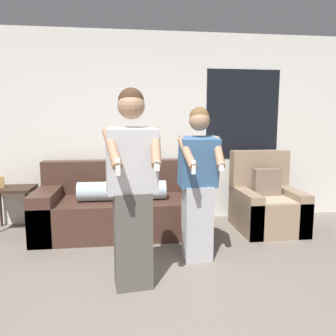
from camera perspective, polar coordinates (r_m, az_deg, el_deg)
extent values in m
plane|color=slate|center=(2.57, 3.99, -26.27)|extent=(14.00, 14.00, 0.00)
cube|color=silver|center=(4.79, -2.18, 6.94)|extent=(6.75, 0.06, 2.70)
cube|color=black|center=(5.04, 12.86, 9.08)|extent=(1.10, 0.01, 1.30)
cube|color=#472D23|center=(4.38, -7.88, -8.12)|extent=(2.16, 0.98, 0.46)
cube|color=#472D23|center=(4.64, -7.95, -1.39)|extent=(2.16, 0.22, 0.45)
cube|color=#472D23|center=(4.47, -20.13, -7.27)|extent=(0.28, 0.98, 0.60)
cube|color=#472D23|center=(4.44, 4.41, -6.87)|extent=(0.28, 0.98, 0.60)
cylinder|color=silver|center=(4.17, -7.99, -3.95)|extent=(1.10, 0.24, 0.24)
cube|color=#937A60|center=(4.63, 16.91, -7.58)|extent=(0.81, 0.85, 0.45)
cube|color=#937A60|center=(4.81, 15.58, -0.56)|extent=(0.81, 0.20, 0.59)
cube|color=#937A60|center=(4.49, 13.24, -7.24)|extent=(0.18, 0.85, 0.55)
cube|color=#937A60|center=(4.75, 20.43, -6.71)|extent=(0.18, 0.85, 0.55)
cube|color=tan|center=(4.53, 17.25, -4.89)|extent=(0.69, 0.68, 0.01)
cube|color=#7A6656|center=(4.59, 16.80, -2.34)|extent=(0.36, 0.14, 0.36)
cube|color=#332319|center=(4.81, -25.50, -3.29)|extent=(0.55, 0.46, 0.04)
cylinder|color=#332319|center=(4.62, -23.24, -7.29)|extent=(0.04, 0.04, 0.55)
cylinder|color=#332319|center=(5.12, -27.14, -6.06)|extent=(0.04, 0.04, 0.55)
cylinder|color=#332319|center=(4.98, -22.04, -6.14)|extent=(0.04, 0.04, 0.55)
cube|color=tan|center=(4.82, -27.19, -2.35)|extent=(0.10, 0.02, 0.17)
cube|color=#56514C|center=(2.95, -6.14, -12.28)|extent=(0.34, 0.28, 0.85)
cube|color=silver|center=(2.77, -6.31, 1.32)|extent=(0.45, 0.32, 0.56)
sphere|color=#A37A5B|center=(2.74, -6.44, 10.75)|extent=(0.23, 0.23, 0.23)
sphere|color=#3D2819|center=(2.75, -6.46, 11.56)|extent=(0.21, 0.21, 0.21)
cylinder|color=#A37A5B|center=(2.59, -9.72, 3.50)|extent=(0.18, 0.36, 0.32)
cube|color=white|center=(2.46, -8.76, 0.20)|extent=(0.04, 0.04, 0.13)
cylinder|color=#A37A5B|center=(2.64, -2.16, 3.69)|extent=(0.10, 0.36, 0.32)
cube|color=white|center=(2.50, -2.02, 0.43)|extent=(0.05, 0.04, 0.08)
cube|color=#B2B2B7|center=(3.51, 5.11, -9.45)|extent=(0.30, 0.26, 0.79)
cube|color=#3D6693|center=(3.35, 5.34, 1.05)|extent=(0.40, 0.31, 0.53)
sphere|color=#A37A5B|center=(3.31, 5.50, 8.24)|extent=(0.21, 0.21, 0.21)
sphere|color=brown|center=(3.32, 5.47, 8.87)|extent=(0.20, 0.20, 0.20)
cylinder|color=#A37A5B|center=(3.15, 3.33, 2.68)|extent=(0.15, 0.36, 0.30)
cube|color=white|center=(3.03, 4.43, 0.15)|extent=(0.04, 0.04, 0.13)
cylinder|color=#A37A5B|center=(3.24, 8.80, 2.75)|extent=(0.12, 0.36, 0.30)
cube|color=white|center=(3.10, 9.23, 0.27)|extent=(0.05, 0.04, 0.08)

